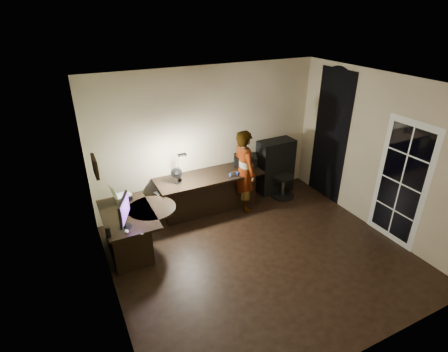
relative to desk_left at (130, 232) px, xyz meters
name	(u,v)px	position (x,y,z in m)	size (l,w,h in m)	color
floor	(261,256)	(1.83, -1.05, -0.37)	(4.50, 4.00, 0.01)	black
ceiling	(271,86)	(1.83, -1.05, 2.34)	(4.50, 4.00, 0.01)	silver
wall_back	(209,138)	(1.83, 0.96, 0.99)	(4.50, 0.01, 2.70)	#C2B292
wall_front	(376,264)	(1.83, -3.05, 0.99)	(4.50, 0.01, 2.70)	#C2B292
wall_left	(104,220)	(-0.42, -1.05, 0.99)	(0.01, 4.00, 2.70)	#C2B292
wall_right	(378,154)	(4.08, -1.05, 0.99)	(0.01, 4.00, 2.70)	#C2B292
green_wall_overlay	(106,219)	(-0.41, -1.05, 0.99)	(0.00, 4.00, 2.70)	#4F602B
arched_doorway	(330,137)	(4.07, 0.10, 0.94)	(0.01, 0.90, 2.60)	black
french_door	(401,183)	(4.07, -1.60, 0.69)	(0.02, 0.92, 2.10)	white
framed_picture	(95,166)	(-0.39, -0.60, 1.49)	(0.04, 0.30, 0.25)	black
desk_left	(130,232)	(0.00, 0.00, 0.00)	(0.77, 1.25, 0.72)	black
desk_right	(210,193)	(1.66, 0.58, 0.02)	(2.03, 0.71, 0.76)	black
cabinet	(275,166)	(3.25, 0.73, 0.21)	(0.76, 0.38, 1.14)	black
laptop_stand	(123,199)	(0.02, 0.42, 0.40)	(0.26, 0.21, 0.11)	silver
laptop	(122,190)	(0.02, 0.42, 0.56)	(0.29, 0.27, 0.20)	silver
monitor	(124,218)	(-0.11, -0.36, 0.52)	(0.11, 0.53, 0.35)	black
mouse	(126,231)	(-0.12, -0.49, 0.37)	(0.06, 0.09, 0.03)	silver
phone	(157,194)	(0.60, 0.42, 0.35)	(0.07, 0.14, 0.01)	black
pen	(137,214)	(0.13, -0.07, 0.35)	(0.01, 0.15, 0.01)	black
speaker	(108,233)	(-0.36, -0.49, 0.43)	(0.06, 0.06, 0.16)	black
notepad	(139,231)	(0.06, -0.53, 0.35)	(0.13, 0.19, 0.01)	silver
desk_fan	(177,175)	(1.01, 0.55, 0.56)	(0.20, 0.11, 0.31)	black
headphones	(234,174)	(2.06, 0.36, 0.45)	(0.18, 0.08, 0.09)	navy
printer	(245,159)	(2.51, 0.73, 0.50)	(0.44, 0.34, 0.20)	black
desk_lamp	(179,165)	(1.08, 0.61, 0.73)	(0.16, 0.29, 0.64)	black
office_chair	(284,177)	(3.26, 0.42, 0.08)	(0.50, 0.50, 0.89)	black
person	(244,171)	(2.29, 0.36, 0.45)	(0.58, 0.39, 1.62)	#D8A88C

